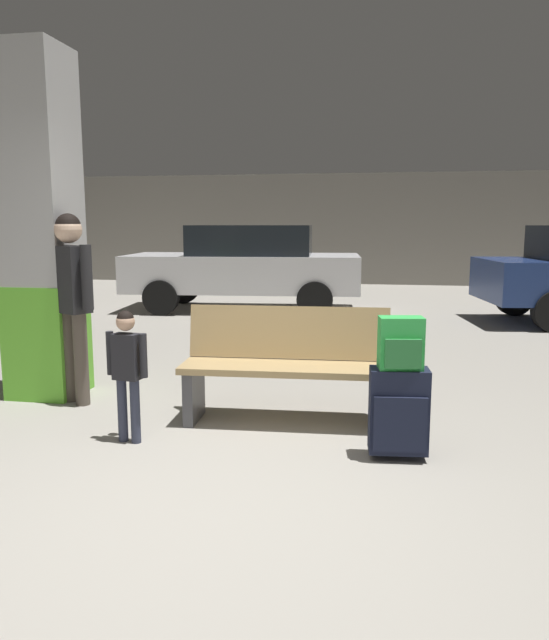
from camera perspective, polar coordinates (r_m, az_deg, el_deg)
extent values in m
cube|color=gray|center=(7.18, 2.50, -3.74)|extent=(18.00, 18.00, 0.10)
cube|color=gray|center=(15.83, 6.80, 8.45)|extent=(18.00, 0.12, 2.80)
cube|color=#66C633|center=(5.84, -20.47, -1.76)|extent=(0.57, 0.57, 1.00)
cube|color=#B2B2B2|center=(5.77, -21.31, 13.14)|extent=(0.56, 0.56, 2.02)
cube|color=tan|center=(4.67, 0.99, -4.54)|extent=(1.62, 0.52, 0.05)
cube|color=tan|center=(4.86, 1.31, -1.16)|extent=(1.60, 0.19, 0.42)
cube|color=#4C4C51|center=(4.85, -7.56, -6.92)|extent=(0.10, 0.40, 0.41)
cube|color=#4C4C51|center=(4.71, 9.80, -7.48)|extent=(0.10, 0.40, 0.41)
cube|color=#191E33|center=(4.11, 11.54, -8.29)|extent=(0.40, 0.23, 0.56)
cube|color=#191E33|center=(4.02, 11.69, -9.58)|extent=(0.34, 0.05, 0.36)
cube|color=#A5A5AA|center=(4.12, 11.53, -4.40)|extent=(0.14, 0.04, 0.02)
cylinder|color=black|center=(4.27, 9.10, -11.82)|extent=(0.02, 0.05, 0.04)
cylinder|color=black|center=(4.31, 13.44, -11.79)|extent=(0.02, 0.05, 0.04)
cube|color=green|center=(4.00, 11.74, -2.12)|extent=(0.30, 0.20, 0.34)
cube|color=#2B773A|center=(3.92, 11.96, -3.12)|extent=(0.23, 0.06, 0.19)
cylinder|color=black|center=(3.97, 11.82, 0.11)|extent=(0.06, 0.03, 0.02)
cylinder|color=#33384C|center=(4.43, -12.92, -8.35)|extent=(0.07, 0.07, 0.46)
cylinder|color=#33384C|center=(4.49, -14.06, -8.18)|extent=(0.07, 0.07, 0.46)
cube|color=#232328|center=(4.36, -13.68, -3.35)|extent=(0.20, 0.14, 0.32)
cylinder|color=#232328|center=(4.29, -12.19, -3.29)|extent=(0.05, 0.05, 0.31)
cylinder|color=#232328|center=(4.43, -15.14, -3.00)|extent=(0.05, 0.05, 0.31)
sphere|color=tan|center=(4.32, -13.80, -0.15)|extent=(0.13, 0.13, 0.13)
sphere|color=black|center=(4.31, -13.81, 0.09)|extent=(0.12, 0.12, 0.12)
cylinder|color=red|center=(4.47, -13.75, -2.84)|extent=(0.06, 0.06, 0.10)
cylinder|color=red|center=(4.46, -13.78, -1.90)|extent=(0.01, 0.01, 0.06)
cylinder|color=brown|center=(5.42, -17.67, -3.54)|extent=(0.12, 0.12, 0.79)
cylinder|color=brown|center=(5.57, -18.71, -3.26)|extent=(0.12, 0.12, 0.79)
cube|color=#232326|center=(5.39, -18.55, 3.64)|extent=(0.38, 0.32, 0.56)
cylinder|color=#232326|center=(5.20, -17.18, 3.83)|extent=(0.09, 0.09, 0.53)
cylinder|color=#232326|center=(5.59, -19.85, 4.03)|extent=(0.09, 0.09, 0.53)
sphere|color=beige|center=(5.38, -18.77, 8.02)|extent=(0.22, 0.22, 0.22)
sphere|color=black|center=(5.37, -18.79, 8.35)|extent=(0.21, 0.21, 0.21)
cylinder|color=black|center=(11.04, 21.54, 1.96)|extent=(0.62, 0.28, 0.60)
cube|color=silver|center=(10.94, -2.93, 4.46)|extent=(4.23, 2.04, 0.64)
cube|color=black|center=(10.89, -2.16, 7.50)|extent=(2.22, 1.71, 0.52)
cylinder|color=black|center=(10.46, -10.60, 2.08)|extent=(0.61, 0.25, 0.60)
cylinder|color=black|center=(12.00, -8.54, 3.00)|extent=(0.61, 0.25, 0.60)
cylinder|color=black|center=(10.08, 3.79, 1.95)|extent=(0.61, 0.25, 0.60)
cylinder|color=black|center=(11.67, 3.98, 2.91)|extent=(0.61, 0.25, 0.60)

